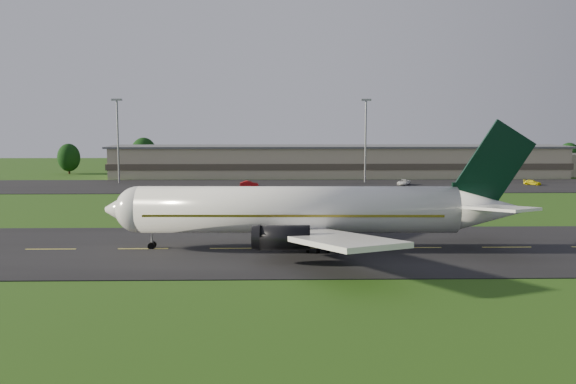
{
  "coord_description": "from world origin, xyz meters",
  "views": [
    {
      "loc": [
        -17.18,
        -75.94,
        15.67
      ],
      "look_at": [
        -15.41,
        8.0,
        6.0
      ],
      "focal_mm": 40.0,
      "sensor_mm": 36.0,
      "label": 1
    }
  ],
  "objects_px": {
    "service_vehicle_b": "(249,184)",
    "service_vehicle_d": "(532,182)",
    "light_mast_centre": "(366,130)",
    "service_vehicle_c": "(404,182)",
    "terminal": "(362,162)",
    "light_mast_west": "(118,131)",
    "service_vehicle_a": "(249,183)",
    "airliner": "(304,211)"
  },
  "relations": [
    {
      "from": "service_vehicle_b",
      "to": "service_vehicle_d",
      "type": "relative_size",
      "value": 1.04
    },
    {
      "from": "light_mast_centre",
      "to": "service_vehicle_b",
      "type": "xyz_separation_m",
      "value": [
        -27.97,
        -10.44,
        -11.95
      ]
    },
    {
      "from": "service_vehicle_c",
      "to": "service_vehicle_d",
      "type": "bearing_deg",
      "value": 28.22
    },
    {
      "from": "light_mast_centre",
      "to": "service_vehicle_b",
      "type": "relative_size",
      "value": 4.86
    },
    {
      "from": "terminal",
      "to": "light_mast_centre",
      "type": "xyz_separation_m",
      "value": [
        -1.4,
        -16.18,
        8.75
      ]
    },
    {
      "from": "service_vehicle_b",
      "to": "service_vehicle_d",
      "type": "height_order",
      "value": "service_vehicle_b"
    },
    {
      "from": "terminal",
      "to": "light_mast_west",
      "type": "relative_size",
      "value": 7.13
    },
    {
      "from": "terminal",
      "to": "light_mast_west",
      "type": "distance_m",
      "value": 64.1
    },
    {
      "from": "light_mast_west",
      "to": "service_vehicle_d",
      "type": "xyz_separation_m",
      "value": [
        98.47,
        -7.3,
        -12.06
      ]
    },
    {
      "from": "light_mast_centre",
      "to": "service_vehicle_a",
      "type": "distance_m",
      "value": 31.95
    },
    {
      "from": "terminal",
      "to": "service_vehicle_d",
      "type": "bearing_deg",
      "value": -32.35
    },
    {
      "from": "service_vehicle_a",
      "to": "light_mast_centre",
      "type": "bearing_deg",
      "value": -5.67
    },
    {
      "from": "service_vehicle_a",
      "to": "service_vehicle_d",
      "type": "height_order",
      "value": "service_vehicle_a"
    },
    {
      "from": "service_vehicle_a",
      "to": "service_vehicle_d",
      "type": "xyz_separation_m",
      "value": [
        66.65,
        1.84,
        -0.11
      ]
    },
    {
      "from": "airliner",
      "to": "terminal",
      "type": "xyz_separation_m",
      "value": [
        20.04,
        96.21,
        -0.67
      ]
    },
    {
      "from": "airliner",
      "to": "service_vehicle_d",
      "type": "distance_m",
      "value": 92.55
    },
    {
      "from": "terminal",
      "to": "service_vehicle_a",
      "type": "height_order",
      "value": "terminal"
    },
    {
      "from": "airliner",
      "to": "light_mast_centre",
      "type": "relative_size",
      "value": 2.52
    },
    {
      "from": "light_mast_west",
      "to": "light_mast_centre",
      "type": "xyz_separation_m",
      "value": [
        60.0,
        0.0,
        0.0
      ]
    },
    {
      "from": "service_vehicle_a",
      "to": "light_mast_west",
      "type": "bearing_deg",
      "value": 140.35
    },
    {
      "from": "terminal",
      "to": "service_vehicle_b",
      "type": "bearing_deg",
      "value": -137.81
    },
    {
      "from": "terminal",
      "to": "service_vehicle_c",
      "type": "xyz_separation_m",
      "value": [
        6.76,
        -22.94,
        -3.25
      ]
    },
    {
      "from": "airliner",
      "to": "service_vehicle_d",
      "type": "height_order",
      "value": "airliner"
    },
    {
      "from": "airliner",
      "to": "service_vehicle_a",
      "type": "relative_size",
      "value": 12.69
    },
    {
      "from": "airliner",
      "to": "service_vehicle_b",
      "type": "distance_m",
      "value": 70.31
    },
    {
      "from": "terminal",
      "to": "service_vehicle_b",
      "type": "height_order",
      "value": "terminal"
    },
    {
      "from": "terminal",
      "to": "service_vehicle_d",
      "type": "height_order",
      "value": "terminal"
    },
    {
      "from": "light_mast_west",
      "to": "service_vehicle_c",
      "type": "xyz_separation_m",
      "value": [
        68.16,
        -6.76,
        -12.0
      ]
    },
    {
      "from": "light_mast_centre",
      "to": "service_vehicle_c",
      "type": "height_order",
      "value": "light_mast_centre"
    },
    {
      "from": "service_vehicle_c",
      "to": "light_mast_west",
      "type": "bearing_deg",
      "value": -156.42
    },
    {
      "from": "service_vehicle_b",
      "to": "service_vehicle_d",
      "type": "bearing_deg",
      "value": -84.4
    },
    {
      "from": "light_mast_centre",
      "to": "service_vehicle_c",
      "type": "distance_m",
      "value": 16.01
    },
    {
      "from": "service_vehicle_b",
      "to": "service_vehicle_a",
      "type": "bearing_deg",
      "value": 12.1
    },
    {
      "from": "light_mast_centre",
      "to": "service_vehicle_d",
      "type": "height_order",
      "value": "light_mast_centre"
    },
    {
      "from": "light_mast_centre",
      "to": "service_vehicle_c",
      "type": "relative_size",
      "value": 4.42
    },
    {
      "from": "airliner",
      "to": "light_mast_centre",
      "type": "height_order",
      "value": "light_mast_centre"
    },
    {
      "from": "service_vehicle_c",
      "to": "airliner",
      "type": "bearing_deg",
      "value": -80.85
    },
    {
      "from": "terminal",
      "to": "service_vehicle_c",
      "type": "height_order",
      "value": "terminal"
    },
    {
      "from": "light_mast_west",
      "to": "service_vehicle_b",
      "type": "relative_size",
      "value": 4.86
    },
    {
      "from": "light_mast_west",
      "to": "service_vehicle_a",
      "type": "bearing_deg",
      "value": -16.02
    },
    {
      "from": "airliner",
      "to": "light_mast_west",
      "type": "distance_m",
      "value": 90.44
    },
    {
      "from": "light_mast_centre",
      "to": "service_vehicle_c",
      "type": "xyz_separation_m",
      "value": [
        8.16,
        -6.76,
        -12.0
      ]
    }
  ]
}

